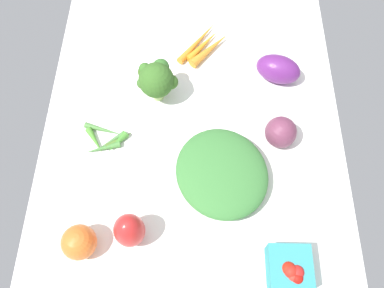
% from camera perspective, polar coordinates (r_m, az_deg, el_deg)
% --- Properties ---
extents(tablecloth, '(1.04, 0.76, 0.02)m').
position_cam_1_polar(tablecloth, '(1.01, 0.00, -0.78)').
color(tablecloth, white).
rests_on(tablecloth, ground).
extents(okra_pile, '(0.09, 0.13, 0.02)m').
position_cam_1_polar(okra_pile, '(1.02, -11.97, 0.54)').
color(okra_pile, '#50782F').
rests_on(okra_pile, tablecloth).
extents(red_onion_near_basket, '(0.08, 0.08, 0.08)m').
position_cam_1_polar(red_onion_near_basket, '(1.00, 12.52, 1.66)').
color(red_onion_near_basket, '#6F344E').
rests_on(red_onion_near_basket, tablecloth).
extents(bell_pepper_red, '(0.09, 0.09, 0.10)m').
position_cam_1_polar(bell_pepper_red, '(0.88, -8.90, -12.05)').
color(bell_pepper_red, red).
rests_on(bell_pepper_red, tablecloth).
extents(leafy_greens_clump, '(0.30, 0.29, 0.06)m').
position_cam_1_polar(leafy_greens_clump, '(0.94, 4.27, -4.07)').
color(leafy_greens_clump, '#3B7A39').
rests_on(leafy_greens_clump, tablecloth).
extents(eggplant, '(0.11, 0.14, 0.07)m').
position_cam_1_polar(eggplant, '(1.11, 12.17, 10.37)').
color(eggplant, '#652574').
rests_on(eggplant, tablecloth).
extents(heirloom_tomato_orange, '(0.08, 0.08, 0.08)m').
position_cam_1_polar(heirloom_tomato_orange, '(0.91, -15.79, -13.29)').
color(heirloom_tomato_orange, orange).
rests_on(heirloom_tomato_orange, tablecloth).
extents(berry_basket, '(0.09, 0.09, 0.06)m').
position_cam_1_polar(berry_basket, '(0.90, 13.74, -16.86)').
color(berry_basket, teal).
rests_on(berry_basket, tablecloth).
extents(carrot_bunch, '(0.17, 0.16, 0.03)m').
position_cam_1_polar(carrot_bunch, '(1.17, 1.84, 13.85)').
color(carrot_bunch, orange).
rests_on(carrot_bunch, tablecloth).
extents(broccoli_head, '(0.10, 0.10, 0.12)m').
position_cam_1_polar(broccoli_head, '(1.02, -5.10, 9.19)').
color(broccoli_head, '#AACC76').
rests_on(broccoli_head, tablecloth).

